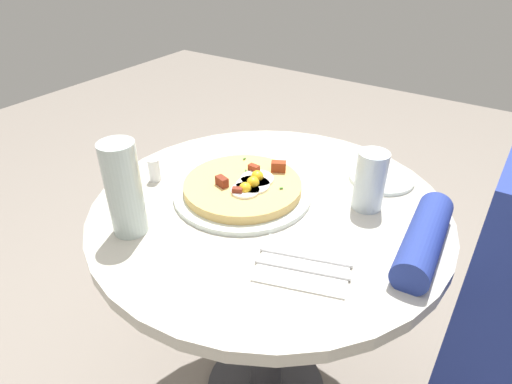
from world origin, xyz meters
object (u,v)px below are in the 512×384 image
at_px(bread_plate, 381,178).
at_px(fork, 306,256).
at_px(water_glass, 370,181).
at_px(breakfast_pizza, 244,186).
at_px(pizza_plate, 243,192).
at_px(salt_shaker, 154,170).
at_px(knife, 302,269).
at_px(dining_table, 268,260).
at_px(water_bottle, 124,189).

xyz_separation_m(bread_plate, fork, (0.02, 0.37, 0.00)).
bearing_deg(water_glass, breakfast_pizza, 23.44).
xyz_separation_m(pizza_plate, salt_shaker, (0.22, 0.07, 0.02)).
bearing_deg(pizza_plate, salt_shaker, 16.86).
bearing_deg(salt_shaker, knife, 169.08).
xyz_separation_m(breakfast_pizza, water_glass, (-0.26, -0.11, 0.04)).
distance_m(knife, water_glass, 0.28).
distance_m(dining_table, breakfast_pizza, 0.21).
distance_m(breakfast_pizza, bread_plate, 0.35).
xyz_separation_m(breakfast_pizza, salt_shaker, (0.22, 0.07, 0.00)).
xyz_separation_m(water_glass, salt_shaker, (0.48, 0.18, -0.04)).
distance_m(dining_table, fork, 0.26).
bearing_deg(water_bottle, knife, -166.39).
relative_size(water_glass, water_bottle, 0.68).
height_order(water_glass, water_bottle, water_bottle).
distance_m(dining_table, salt_shaker, 0.36).
relative_size(pizza_plate, water_glass, 2.38).
bearing_deg(knife, water_bottle, -4.09).
bearing_deg(knife, fork, -90.00).
bearing_deg(bread_plate, knife, 89.20).
bearing_deg(breakfast_pizza, salt_shaker, 16.82).
bearing_deg(dining_table, bread_plate, -124.97).
xyz_separation_m(dining_table, bread_plate, (-0.17, -0.25, 0.17)).
distance_m(bread_plate, water_glass, 0.15).
relative_size(water_glass, salt_shaker, 2.36).
bearing_deg(fork, knife, 90.00).
distance_m(breakfast_pizza, water_bottle, 0.28).
height_order(pizza_plate, knife, pizza_plate).
distance_m(dining_table, pizza_plate, 0.19).
distance_m(pizza_plate, salt_shaker, 0.23).
bearing_deg(knife, dining_table, -60.18).
relative_size(pizza_plate, breakfast_pizza, 1.18).
relative_size(pizza_plate, bread_plate, 2.02).
height_order(water_glass, salt_shaker, water_glass).
relative_size(knife, water_glass, 1.32).
distance_m(water_glass, salt_shaker, 0.52).
bearing_deg(pizza_plate, dining_table, 178.82).
bearing_deg(pizza_plate, bread_plate, -135.08).
distance_m(dining_table, knife, 0.29).
height_order(knife, water_glass, water_glass).
relative_size(knife, salt_shaker, 3.10).
relative_size(fork, knife, 1.00).
bearing_deg(water_bottle, water_glass, -136.71).
distance_m(bread_plate, water_bottle, 0.62).
bearing_deg(knife, bread_plate, -108.50).
bearing_deg(pizza_plate, breakfast_pizza, -166.85).
height_order(pizza_plate, bread_plate, pizza_plate).
height_order(knife, salt_shaker, salt_shaker).
xyz_separation_m(fork, salt_shaker, (0.45, -0.06, 0.02)).
xyz_separation_m(breakfast_pizza, water_bottle, (0.12, 0.24, 0.08)).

